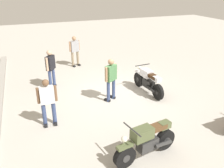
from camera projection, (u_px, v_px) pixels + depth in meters
The scene contains 7 objects.
ground_plane at pixel (118, 94), 9.86m from camera, with size 40.00×40.00×0.00m, color #B7B2A8.
motorcycle_olive_vintage at pixel (147, 142), 6.12m from camera, with size 0.70×1.95×1.07m.
motorcycle_silver_cruiser at pixel (148, 81), 9.77m from camera, with size 2.09×0.70×1.09m.
person_in_white_shirt at pixel (48, 100), 7.41m from camera, with size 0.31×0.62×1.59m.
person_in_black_shirt at pixel (51, 67), 10.07m from camera, with size 0.59×0.51×1.70m.
person_in_gray_shirt at pixel (75, 49), 12.77m from camera, with size 0.42×0.64×1.65m.
person_in_green_shirt at pixel (111, 77), 8.96m from camera, with size 0.49×0.61×1.70m.
Camera 1 is at (-8.20, 3.42, 4.30)m, focal length 37.77 mm.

